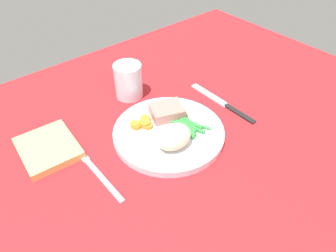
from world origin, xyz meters
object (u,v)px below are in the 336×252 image
Objects in this scene: dinner_plate at (168,132)px; meat_portion at (168,111)px; fork at (99,175)px; water_glass at (129,83)px; napkin at (48,148)px; knife at (223,104)px.

meat_portion reaches higher than dinner_plate.
dinner_plate reaches higher than fork.
fork is at bearing -168.97° from meat_portion.
water_glass is at bearing 83.16° from dinner_plate.
dinner_plate is 1.90× the size of napkin.
dinner_plate is at bearing 176.42° from knife.
knife is at bearing -17.33° from napkin.
knife is 1.59× the size of napkin.
fork is at bearing -179.17° from dinner_plate.
fork is at bearing 177.29° from knife.
napkin is at bearing 105.98° from fork.
water_glass is (-15.67, 18.30, 3.54)cm from knife.
knife is 2.33× the size of water_glass.
fork is at bearing -69.61° from napkin.
napkin is at bearing 160.01° from knife.
meat_portion is at bearing -18.13° from napkin.
water_glass reaches higher than fork.
water_glass is 25.44cm from napkin.
meat_portion is at bearing 6.62° from fork.
dinner_plate is 2.78× the size of water_glass.
meat_portion is (3.30, 3.85, 2.07)cm from dinner_plate.
meat_portion is 0.56× the size of napkin.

